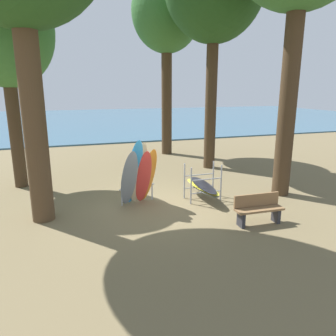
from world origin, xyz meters
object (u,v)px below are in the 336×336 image
at_px(board_storage_rack, 203,186).
at_px(tree_mid_behind, 4,32).
at_px(park_bench, 258,208).
at_px(tree_far_left_back, 167,14).
at_px(leaning_board_pile, 139,176).

bearing_deg(board_storage_rack, tree_mid_behind, 149.29).
distance_m(tree_mid_behind, park_bench, 10.42).
bearing_deg(tree_mid_behind, board_storage_rack, -30.71).
distance_m(tree_mid_behind, board_storage_rack, 8.80).
xyz_separation_m(tree_mid_behind, park_bench, (6.76, -6.00, -5.20)).
bearing_deg(tree_mid_behind, park_bench, -41.59).
distance_m(tree_far_left_back, park_bench, 12.56).
bearing_deg(leaning_board_pile, park_bench, -40.97).
height_order(tree_far_left_back, park_bench, tree_far_left_back).
relative_size(tree_mid_behind, tree_far_left_back, 0.78).
distance_m(leaning_board_pile, park_bench, 3.83).
xyz_separation_m(tree_far_left_back, board_storage_rack, (-1.31, -7.96, -7.11)).
xyz_separation_m(tree_mid_behind, board_storage_rack, (6.12, -3.64, -5.18)).
distance_m(leaning_board_pile, board_storage_rack, 2.29).
bearing_deg(board_storage_rack, park_bench, -74.94).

